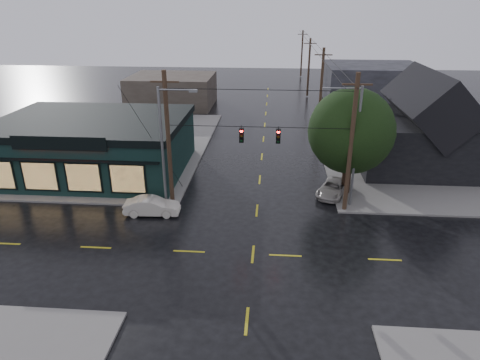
# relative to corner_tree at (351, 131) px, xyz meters

# --- Properties ---
(ground_plane) EXTENTS (160.00, 160.00, 0.00)m
(ground_plane) POSITION_rel_corner_tree_xyz_m (-7.00, -9.63, -5.24)
(ground_plane) COLOR black
(sidewalk_nw) EXTENTS (28.00, 28.00, 0.15)m
(sidewalk_nw) POSITION_rel_corner_tree_xyz_m (-27.00, 10.37, -5.17)
(sidewalk_nw) COLOR slate
(sidewalk_nw) RESTS_ON ground
(sidewalk_ne) EXTENTS (28.00, 28.00, 0.15)m
(sidewalk_ne) POSITION_rel_corner_tree_xyz_m (13.00, 10.37, -5.17)
(sidewalk_ne) COLOR slate
(sidewalk_ne) RESTS_ON ground
(pizza_shop) EXTENTS (16.30, 12.34, 4.90)m
(pizza_shop) POSITION_rel_corner_tree_xyz_m (-22.00, 3.32, -2.69)
(pizza_shop) COLOR black
(pizza_shop) RESTS_ON ground
(ne_building) EXTENTS (12.60, 11.60, 8.75)m
(ne_building) POSITION_rel_corner_tree_xyz_m (8.00, 7.37, -0.77)
(ne_building) COLOR black
(ne_building) RESTS_ON ground
(corner_tree) EXTENTS (6.62, 6.62, 8.42)m
(corner_tree) POSITION_rel_corner_tree_xyz_m (0.00, 0.00, 0.00)
(corner_tree) COLOR black
(corner_tree) RESTS_ON ground
(utility_pole_nw) EXTENTS (2.00, 0.32, 10.15)m
(utility_pole_nw) POSITION_rel_corner_tree_xyz_m (-13.50, -3.13, -5.24)
(utility_pole_nw) COLOR black
(utility_pole_nw) RESTS_ON ground
(utility_pole_ne) EXTENTS (2.00, 0.32, 10.15)m
(utility_pole_ne) POSITION_rel_corner_tree_xyz_m (-0.50, -3.13, -5.24)
(utility_pole_ne) COLOR black
(utility_pole_ne) RESTS_ON ground
(utility_pole_far_a) EXTENTS (2.00, 0.32, 9.65)m
(utility_pole_far_a) POSITION_rel_corner_tree_xyz_m (-0.50, 18.37, -5.24)
(utility_pole_far_a) COLOR black
(utility_pole_far_a) RESTS_ON ground
(utility_pole_far_b) EXTENTS (2.00, 0.32, 9.15)m
(utility_pole_far_b) POSITION_rel_corner_tree_xyz_m (-0.50, 38.37, -5.24)
(utility_pole_far_b) COLOR black
(utility_pole_far_b) RESTS_ON ground
(utility_pole_far_c) EXTENTS (2.00, 0.32, 9.15)m
(utility_pole_far_c) POSITION_rel_corner_tree_xyz_m (-0.50, 58.37, -5.24)
(utility_pole_far_c) COLOR black
(utility_pole_far_c) RESTS_ON ground
(span_signal_assembly) EXTENTS (13.00, 0.48, 1.23)m
(span_signal_assembly) POSITION_rel_corner_tree_xyz_m (-6.90, -3.13, 0.45)
(span_signal_assembly) COLOR black
(span_signal_assembly) RESTS_ON ground
(streetlight_nw) EXTENTS (5.40, 0.30, 9.15)m
(streetlight_nw) POSITION_rel_corner_tree_xyz_m (-13.80, -3.83, -5.24)
(streetlight_nw) COLOR slate
(streetlight_nw) RESTS_ON ground
(streetlight_ne) EXTENTS (5.40, 0.30, 9.15)m
(streetlight_ne) POSITION_rel_corner_tree_xyz_m (0.00, -2.43, -5.24)
(streetlight_ne) COLOR slate
(streetlight_ne) RESTS_ON ground
(bg_building_west) EXTENTS (12.00, 10.00, 4.40)m
(bg_building_west) POSITION_rel_corner_tree_xyz_m (-21.00, 30.37, -3.04)
(bg_building_west) COLOR #3A312A
(bg_building_west) RESTS_ON ground
(bg_building_east) EXTENTS (14.00, 12.00, 5.60)m
(bg_building_east) POSITION_rel_corner_tree_xyz_m (9.00, 35.37, -2.44)
(bg_building_east) COLOR black
(bg_building_east) RESTS_ON ground
(sedan_cream) EXTENTS (4.08, 1.62, 1.32)m
(sedan_cream) POSITION_rel_corner_tree_xyz_m (-14.61, -4.86, -4.58)
(sedan_cream) COLOR beige
(sedan_cream) RESTS_ON ground
(suv_silver) EXTENTS (3.43, 4.64, 1.17)m
(suv_silver) POSITION_rel_corner_tree_xyz_m (-1.00, -0.36, -4.66)
(suv_silver) COLOR #A49F98
(suv_silver) RESTS_ON ground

